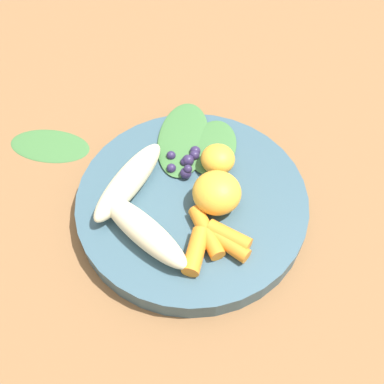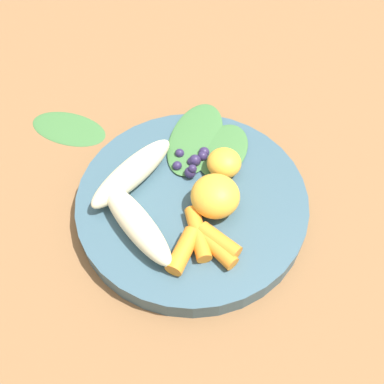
# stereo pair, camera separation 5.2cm
# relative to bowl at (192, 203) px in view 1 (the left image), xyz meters

# --- Properties ---
(ground_plane) EXTENTS (2.40, 2.40, 0.00)m
(ground_plane) POSITION_rel_bowl_xyz_m (0.00, 0.00, -0.01)
(ground_plane) COLOR brown
(bowl) EXTENTS (0.27, 0.27, 0.03)m
(bowl) POSITION_rel_bowl_xyz_m (0.00, 0.00, 0.00)
(bowl) COLOR #385666
(bowl) RESTS_ON ground_plane
(banana_peeled_left) EXTENTS (0.05, 0.13, 0.03)m
(banana_peeled_left) POSITION_rel_bowl_xyz_m (-0.07, 0.01, 0.03)
(banana_peeled_left) COLOR beige
(banana_peeled_left) RESTS_ON bowl
(banana_peeled_right) EXTENTS (0.13, 0.04, 0.03)m
(banana_peeled_right) POSITION_rel_bowl_xyz_m (-0.03, 0.07, 0.03)
(banana_peeled_right) COLOR beige
(banana_peeled_right) RESTS_ON bowl
(orange_segment_near) EXTENTS (0.04, 0.04, 0.03)m
(orange_segment_near) POSITION_rel_bowl_xyz_m (0.05, -0.00, 0.03)
(orange_segment_near) COLOR #F4A833
(orange_segment_near) RESTS_ON bowl
(orange_segment_far) EXTENTS (0.05, 0.05, 0.04)m
(orange_segment_far) POSITION_rel_bowl_xyz_m (0.01, -0.03, 0.03)
(orange_segment_far) COLOR #F4A833
(orange_segment_far) RESTS_ON bowl
(carrot_front) EXTENTS (0.05, 0.04, 0.02)m
(carrot_front) POSITION_rel_bowl_xyz_m (-0.06, -0.05, 0.02)
(carrot_front) COLOR orange
(carrot_front) RESTS_ON bowl
(carrot_mid_left) EXTENTS (0.05, 0.06, 0.02)m
(carrot_mid_left) POSITION_rel_bowl_xyz_m (-0.03, -0.04, 0.02)
(carrot_mid_left) COLOR orange
(carrot_mid_left) RESTS_ON bowl
(carrot_mid_right) EXTENTS (0.02, 0.06, 0.02)m
(carrot_mid_right) POSITION_rel_bowl_xyz_m (-0.03, -0.07, 0.02)
(carrot_mid_right) COLOR orange
(carrot_mid_right) RESTS_ON bowl
(carrot_rear) EXTENTS (0.02, 0.05, 0.02)m
(carrot_rear) POSITION_rel_bowl_xyz_m (-0.03, -0.06, 0.02)
(carrot_rear) COLOR orange
(carrot_rear) RESTS_ON bowl
(blueberry_pile) EXTENTS (0.05, 0.04, 0.02)m
(blueberry_pile) POSITION_rel_bowl_xyz_m (0.03, 0.03, 0.02)
(blueberry_pile) COLOR #2D234C
(blueberry_pile) RESTS_ON bowl
(coconut_shred_patch) EXTENTS (0.04, 0.04, 0.00)m
(coconut_shred_patch) POSITION_rel_bowl_xyz_m (0.05, 0.06, 0.01)
(coconut_shred_patch) COLOR white
(coconut_shred_patch) RESTS_ON bowl
(kale_leaf_left) EXTENTS (0.11, 0.09, 0.00)m
(kale_leaf_left) POSITION_rel_bowl_xyz_m (0.08, 0.02, 0.02)
(kale_leaf_left) COLOR #3D7038
(kale_leaf_left) RESTS_ON bowl
(kale_leaf_right) EXTENTS (0.14, 0.11, 0.00)m
(kale_leaf_right) POSITION_rel_bowl_xyz_m (0.07, 0.06, 0.02)
(kale_leaf_right) COLOR #3D7038
(kale_leaf_right) RESTS_ON bowl
(kale_leaf_stray) EXTENTS (0.10, 0.12, 0.01)m
(kale_leaf_stray) POSITION_rel_bowl_xyz_m (-0.02, 0.21, -0.01)
(kale_leaf_stray) COLOR #3D7038
(kale_leaf_stray) RESTS_ON ground_plane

